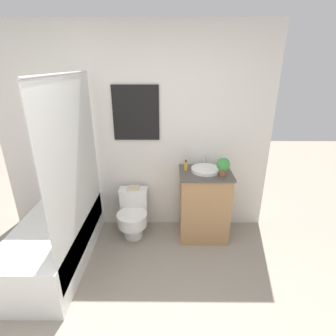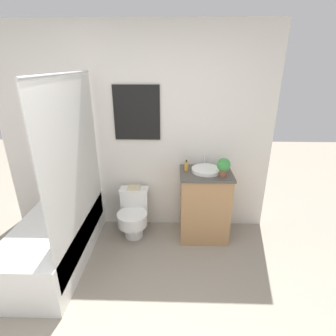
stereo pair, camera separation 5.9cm
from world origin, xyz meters
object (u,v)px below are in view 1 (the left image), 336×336
at_px(sink, 206,170).
at_px(book_on_tank, 133,188).
at_px(soap_bottle, 186,166).
at_px(potted_plant, 223,166).
at_px(toilet, 133,214).

height_order(sink, book_on_tank, sink).
bearing_deg(soap_bottle, potted_plant, -20.11).
xyz_separation_m(toilet, book_on_tank, (0.00, 0.13, 0.31)).
bearing_deg(toilet, book_on_tank, 90.00).
bearing_deg(book_on_tank, potted_plant, -12.54).
relative_size(soap_bottle, potted_plant, 0.63).
bearing_deg(book_on_tank, toilet, -90.00).
bearing_deg(book_on_tank, sink, -6.93).
bearing_deg(sink, potted_plant, -36.17).
height_order(soap_bottle, book_on_tank, soap_bottle).
height_order(potted_plant, book_on_tank, potted_plant).
bearing_deg(soap_bottle, book_on_tank, 172.46).
bearing_deg(toilet, soap_bottle, 3.85).
relative_size(potted_plant, book_on_tank, 1.38).
distance_m(potted_plant, book_on_tank, 1.15).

